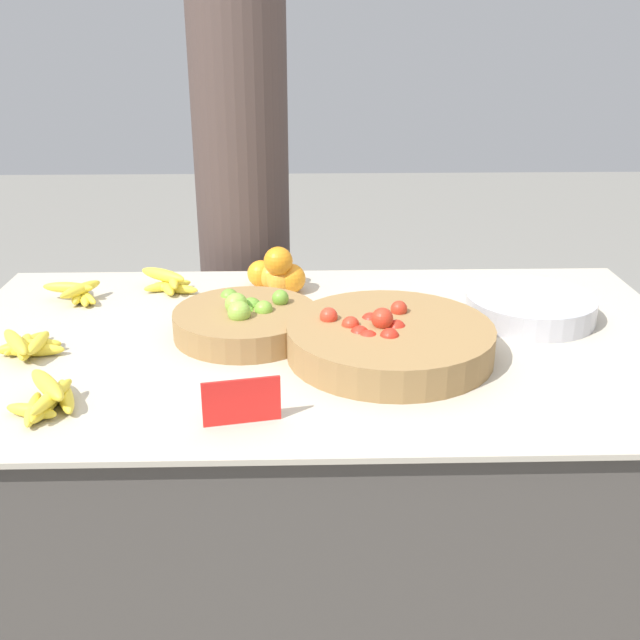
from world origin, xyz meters
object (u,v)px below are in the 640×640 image
(metal_bowl, at_px, (530,307))
(price_sign, at_px, (242,401))
(lime_bowl, at_px, (246,321))
(vendor_person, at_px, (244,233))
(tomato_basket, at_px, (389,340))

(metal_bowl, xyz_separation_m, price_sign, (-0.70, -0.52, 0.02))
(lime_bowl, distance_m, metal_bowl, 0.73)
(price_sign, height_order, vendor_person, vendor_person)
(price_sign, bearing_deg, lime_bowl, 81.50)
(tomato_basket, relative_size, price_sign, 3.19)
(vendor_person, bearing_deg, price_sign, -86.36)
(lime_bowl, xyz_separation_m, price_sign, (0.02, -0.43, 0.01))
(lime_bowl, height_order, price_sign, lime_bowl)
(lime_bowl, relative_size, vendor_person, 0.20)
(lime_bowl, bearing_deg, metal_bowl, 6.94)
(tomato_basket, xyz_separation_m, vendor_person, (-0.39, 0.88, 0.01))
(tomato_basket, bearing_deg, vendor_person, 113.70)
(metal_bowl, distance_m, price_sign, 0.87)
(lime_bowl, xyz_separation_m, vendor_person, (-0.05, 0.75, 0.01))
(price_sign, relative_size, vendor_person, 0.09)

